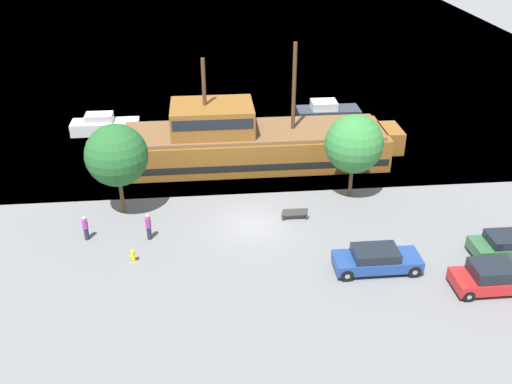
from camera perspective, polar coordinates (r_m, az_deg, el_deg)
The scene contains 14 objects.
ground_plane at distance 34.71m, azimuth -0.38°, elevation -3.35°, with size 160.00×160.00×0.00m, color slate.
water_surface at distance 75.64m, azimuth -3.43°, elevation 14.52°, with size 80.00×80.00×0.00m, color slate.
pirate_ship at distance 41.72m, azimuth -0.74°, elevation 5.03°, with size 20.66×5.19×8.87m.
moored_boat_dockside at distance 51.19m, azimuth 7.13°, elevation 8.05°, with size 5.50×2.23×1.50m.
moored_boat_outer at distance 49.05m, azimuth -14.91°, elevation 6.46°, with size 5.49×1.83×1.68m.
parked_car_curb_front at distance 31.60m, azimuth 22.58°, elevation -7.88°, with size 4.08×1.93×1.49m.
parked_car_curb_mid at distance 31.23m, azimuth 11.96°, elevation -6.60°, with size 4.60×1.85×1.34m.
parked_car_curb_rear at distance 34.57m, azimuth 23.80°, elevation -4.91°, with size 3.95×1.88×1.36m.
fire_hydrant at distance 32.10m, azimuth -12.19°, elevation -6.16°, with size 0.42×0.25×0.76m.
bench_promenade_east at distance 35.14m, azimuth 3.90°, elevation -2.16°, with size 1.57×0.45×0.85m.
pedestrian_walking_near at distance 33.58m, azimuth -10.70°, elevation -3.43°, with size 0.32×0.32×1.65m.
pedestrian_walking_far at distance 34.45m, azimuth -16.68°, elevation -3.46°, with size 0.32×0.32×1.54m.
tree_row_east at distance 35.21m, azimuth -13.77°, elevation 3.58°, with size 3.79×3.79×5.86m.
tree_row_mideast at distance 36.82m, azimuth 9.77°, elevation 4.77°, with size 3.76×3.76×5.63m.
Camera 1 is at (-2.55, -29.33, 18.38)m, focal length 40.00 mm.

